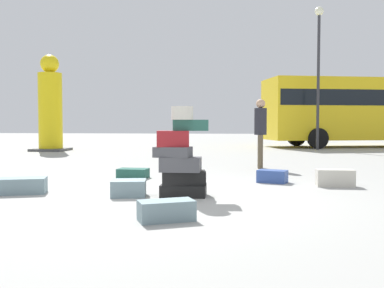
{
  "coord_description": "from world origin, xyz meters",
  "views": [
    {
      "loc": [
        1.0,
        -6.13,
        1.09
      ],
      "look_at": [
        0.15,
        1.25,
        0.73
      ],
      "focal_mm": 39.73,
      "sensor_mm": 36.0,
      "label": 1
    }
  ],
  "objects_px": {
    "suitcase_tower": "(181,159)",
    "yellow_dummy_statue": "(50,108)",
    "suitcase_slate_left_side": "(166,211)",
    "suitcase_slate_foreground_near": "(20,186)",
    "suitcase_cream_white_trunk": "(335,178)",
    "person_bearded_onlooker": "(260,127)",
    "suitcase_charcoal_upright_blue": "(179,160)",
    "lamp_post": "(319,56)",
    "suitcase_slate_right_side": "(129,188)",
    "suitcase_teal_foreground_far": "(133,173)",
    "suitcase_navy_behind_tower": "(272,176)",
    "parked_bus": "(375,108)"
  },
  "relations": [
    {
      "from": "suitcase_cream_white_trunk",
      "to": "person_bearded_onlooker",
      "type": "distance_m",
      "value": 3.22
    },
    {
      "from": "suitcase_cream_white_trunk",
      "to": "suitcase_slate_right_side",
      "type": "bearing_deg",
      "value": -156.9
    },
    {
      "from": "lamp_post",
      "to": "suitcase_charcoal_upright_blue",
      "type": "bearing_deg",
      "value": -114.42
    },
    {
      "from": "suitcase_slate_foreground_near",
      "to": "suitcase_navy_behind_tower",
      "type": "xyz_separation_m",
      "value": [
        3.99,
        1.72,
        -0.01
      ]
    },
    {
      "from": "lamp_post",
      "to": "suitcase_slate_foreground_near",
      "type": "bearing_deg",
      "value": -118.87
    },
    {
      "from": "suitcase_slate_right_side",
      "to": "yellow_dummy_statue",
      "type": "bearing_deg",
      "value": 110.38
    },
    {
      "from": "person_bearded_onlooker",
      "to": "yellow_dummy_statue",
      "type": "distance_m",
      "value": 9.94
    },
    {
      "from": "suitcase_slate_foreground_near",
      "to": "yellow_dummy_statue",
      "type": "distance_m",
      "value": 10.98
    },
    {
      "from": "suitcase_slate_foreground_near",
      "to": "lamp_post",
      "type": "xyz_separation_m",
      "value": [
        6.57,
        11.92,
        3.74
      ]
    },
    {
      "from": "suitcase_cream_white_trunk",
      "to": "person_bearded_onlooker",
      "type": "height_order",
      "value": "person_bearded_onlooker"
    },
    {
      "from": "suitcase_slate_right_side",
      "to": "person_bearded_onlooker",
      "type": "bearing_deg",
      "value": 53.41
    },
    {
      "from": "suitcase_teal_foreground_far",
      "to": "yellow_dummy_statue",
      "type": "height_order",
      "value": "yellow_dummy_statue"
    },
    {
      "from": "parked_bus",
      "to": "suitcase_teal_foreground_far",
      "type": "bearing_deg",
      "value": -137.61
    },
    {
      "from": "person_bearded_onlooker",
      "to": "lamp_post",
      "type": "relative_size",
      "value": 0.29
    },
    {
      "from": "suitcase_slate_foreground_near",
      "to": "yellow_dummy_statue",
      "type": "xyz_separation_m",
      "value": [
        -4.17,
        10.04,
        1.57
      ]
    },
    {
      "from": "suitcase_slate_foreground_near",
      "to": "yellow_dummy_statue",
      "type": "height_order",
      "value": "yellow_dummy_statue"
    },
    {
      "from": "suitcase_slate_left_side",
      "to": "suitcase_slate_foreground_near",
      "type": "bearing_deg",
      "value": 124.05
    },
    {
      "from": "suitcase_tower",
      "to": "suitcase_slate_foreground_near",
      "type": "xyz_separation_m",
      "value": [
        -2.52,
        -0.05,
        -0.44
      ]
    },
    {
      "from": "suitcase_charcoal_upright_blue",
      "to": "person_bearded_onlooker",
      "type": "relative_size",
      "value": 0.43
    },
    {
      "from": "suitcase_teal_foreground_far",
      "to": "parked_bus",
      "type": "bearing_deg",
      "value": 60.49
    },
    {
      "from": "suitcase_slate_foreground_near",
      "to": "suitcase_tower",
      "type": "bearing_deg",
      "value": -16.51
    },
    {
      "from": "suitcase_cream_white_trunk",
      "to": "suitcase_navy_behind_tower",
      "type": "bearing_deg",
      "value": 160.89
    },
    {
      "from": "suitcase_slate_foreground_near",
      "to": "lamp_post",
      "type": "height_order",
      "value": "lamp_post"
    },
    {
      "from": "suitcase_tower",
      "to": "person_bearded_onlooker",
      "type": "distance_m",
      "value": 4.42
    },
    {
      "from": "suitcase_teal_foreground_far",
      "to": "parked_bus",
      "type": "height_order",
      "value": "parked_bus"
    },
    {
      "from": "suitcase_navy_behind_tower",
      "to": "suitcase_cream_white_trunk",
      "type": "relative_size",
      "value": 0.83
    },
    {
      "from": "lamp_post",
      "to": "suitcase_navy_behind_tower",
      "type": "bearing_deg",
      "value": -104.23
    },
    {
      "from": "suitcase_teal_foreground_far",
      "to": "suitcase_navy_behind_tower",
      "type": "relative_size",
      "value": 1.13
    },
    {
      "from": "suitcase_slate_right_side",
      "to": "person_bearded_onlooker",
      "type": "xyz_separation_m",
      "value": [
        2.14,
        4.27,
        0.88
      ]
    },
    {
      "from": "suitcase_tower",
      "to": "suitcase_slate_left_side",
      "type": "xyz_separation_m",
      "value": [
        0.05,
        -1.6,
        -0.44
      ]
    },
    {
      "from": "suitcase_teal_foreground_far",
      "to": "suitcase_navy_behind_tower",
      "type": "xyz_separation_m",
      "value": [
        2.72,
        -0.34,
        0.02
      ]
    },
    {
      "from": "suitcase_slate_right_side",
      "to": "yellow_dummy_statue",
      "type": "xyz_separation_m",
      "value": [
        -5.91,
        10.08,
        1.58
      ]
    },
    {
      "from": "suitcase_teal_foreground_far",
      "to": "lamp_post",
      "type": "bearing_deg",
      "value": 65.79
    },
    {
      "from": "suitcase_teal_foreground_far",
      "to": "suitcase_cream_white_trunk",
      "type": "height_order",
      "value": "suitcase_cream_white_trunk"
    },
    {
      "from": "person_bearded_onlooker",
      "to": "lamp_post",
      "type": "height_order",
      "value": "lamp_post"
    },
    {
      "from": "suitcase_slate_left_side",
      "to": "yellow_dummy_statue",
      "type": "xyz_separation_m",
      "value": [
        -6.75,
        11.59,
        1.58
      ]
    },
    {
      "from": "suitcase_tower",
      "to": "lamp_post",
      "type": "height_order",
      "value": "lamp_post"
    },
    {
      "from": "suitcase_teal_foreground_far",
      "to": "parked_bus",
      "type": "xyz_separation_m",
      "value": [
        8.44,
        12.71,
        1.74
      ]
    },
    {
      "from": "suitcase_charcoal_upright_blue",
      "to": "lamp_post",
      "type": "bearing_deg",
      "value": 88.75
    },
    {
      "from": "suitcase_slate_right_side",
      "to": "yellow_dummy_statue",
      "type": "height_order",
      "value": "yellow_dummy_statue"
    },
    {
      "from": "suitcase_navy_behind_tower",
      "to": "person_bearded_onlooker",
      "type": "distance_m",
      "value": 2.67
    },
    {
      "from": "suitcase_slate_foreground_near",
      "to": "suitcase_slate_right_side",
      "type": "bearing_deg",
      "value": -18.87
    },
    {
      "from": "person_bearded_onlooker",
      "to": "parked_bus",
      "type": "distance_m",
      "value": 12.06
    },
    {
      "from": "suitcase_tower",
      "to": "yellow_dummy_statue",
      "type": "xyz_separation_m",
      "value": [
        -6.69,
        9.99,
        1.14
      ]
    },
    {
      "from": "yellow_dummy_statue",
      "to": "suitcase_navy_behind_tower",
      "type": "bearing_deg",
      "value": -45.57
    },
    {
      "from": "suitcase_slate_left_side",
      "to": "suitcase_teal_foreground_far",
      "type": "bearing_deg",
      "value": 85.12
    },
    {
      "from": "suitcase_tower",
      "to": "yellow_dummy_statue",
      "type": "bearing_deg",
      "value": 123.82
    },
    {
      "from": "person_bearded_onlooker",
      "to": "yellow_dummy_statue",
      "type": "xyz_separation_m",
      "value": [
        -8.05,
        5.8,
        0.69
      ]
    },
    {
      "from": "suitcase_teal_foreground_far",
      "to": "suitcase_slate_right_side",
      "type": "bearing_deg",
      "value": -73.15
    },
    {
      "from": "suitcase_tower",
      "to": "lamp_post",
      "type": "relative_size",
      "value": 0.23
    }
  ]
}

